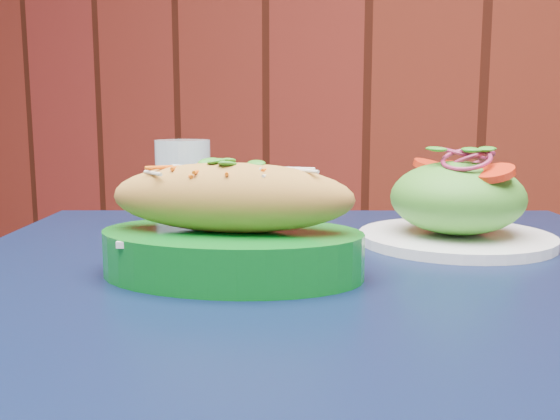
% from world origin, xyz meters
% --- Properties ---
extents(cafe_table, '(1.05, 1.05, 0.75)m').
position_xyz_m(cafe_table, '(0.39, 1.36, 0.66)').
color(cafe_table, black).
rests_on(cafe_table, ground).
extents(banh_mi_basket, '(0.29, 0.22, 0.12)m').
position_xyz_m(banh_mi_basket, '(0.32, 1.31, 0.80)').
color(banh_mi_basket, '#086B1B').
rests_on(banh_mi_basket, cafe_table).
extents(salad_plate, '(0.24, 0.24, 0.12)m').
position_xyz_m(salad_plate, '(0.50, 1.56, 0.80)').
color(salad_plate, white).
rests_on(salad_plate, cafe_table).
extents(water_glass, '(0.08, 0.08, 0.12)m').
position_xyz_m(water_glass, '(0.14, 1.51, 0.81)').
color(water_glass, silver).
rests_on(water_glass, cafe_table).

